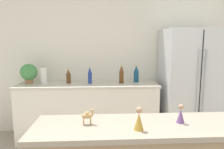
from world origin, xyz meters
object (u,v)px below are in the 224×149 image
at_px(paper_towel_roll, 44,76).
at_px(back_bottle_1, 68,76).
at_px(wise_man_figurine_blue, 139,120).
at_px(potted_plant, 29,73).
at_px(wise_man_figurine_crimson, 181,115).
at_px(camel_figurine, 88,115).
at_px(back_bottle_3, 121,74).
at_px(back_bottle_2, 90,75).
at_px(back_bottle_0, 136,74).
at_px(refrigerator, 190,84).

xyz_separation_m(paper_towel_roll, back_bottle_1, (0.40, -0.01, -0.01)).
bearing_deg(wise_man_figurine_blue, potted_plant, 125.38).
bearing_deg(wise_man_figurine_crimson, camel_figurine, 179.27).
xyz_separation_m(back_bottle_3, wise_man_figurine_crimson, (0.24, -1.81, -0.03)).
height_order(back_bottle_1, back_bottle_3, back_bottle_3).
relative_size(paper_towel_roll, back_bottle_3, 0.82).
distance_m(back_bottle_1, back_bottle_2, 0.35).
height_order(potted_plant, wise_man_figurine_blue, potted_plant).
xyz_separation_m(camel_figurine, wise_man_figurine_crimson, (0.67, -0.01, -0.01)).
distance_m(camel_figurine, wise_man_figurine_blue, 0.36).
height_order(back_bottle_0, back_bottle_3, back_bottle_3).
xyz_separation_m(back_bottle_2, back_bottle_3, (0.51, -0.01, 0.01)).
bearing_deg(back_bottle_3, wise_man_figurine_crimson, -82.40).
bearing_deg(potted_plant, paper_towel_roll, 5.03).
bearing_deg(back_bottle_2, paper_towel_roll, 175.75).
distance_m(refrigerator, wise_man_figurine_crimson, 2.00).
height_order(refrigerator, back_bottle_1, refrigerator).
relative_size(camel_figurine, wise_man_figurine_blue, 0.72).
relative_size(potted_plant, back_bottle_0, 1.11).
xyz_separation_m(back_bottle_2, wise_man_figurine_blue, (0.42, -1.92, -0.01)).
relative_size(potted_plant, camel_figurine, 2.84).
bearing_deg(back_bottle_1, back_bottle_3, -3.54).
bearing_deg(back_bottle_1, back_bottle_2, -6.90).
relative_size(refrigerator, paper_towel_roll, 7.15).
height_order(back_bottle_1, camel_figurine, back_bottle_1).
bearing_deg(back_bottle_3, refrigerator, -1.23).
distance_m(paper_towel_roll, back_bottle_0, 1.50).
bearing_deg(back_bottle_1, back_bottle_0, 1.73).
distance_m(back_bottle_3, wise_man_figurine_crimson, 1.82).
relative_size(back_bottle_3, camel_figurine, 2.69).
distance_m(potted_plant, back_bottle_1, 0.62).
bearing_deg(camel_figurine, back_bottle_1, 102.97).
height_order(back_bottle_1, wise_man_figurine_crimson, back_bottle_1).
height_order(wise_man_figurine_blue, wise_man_figurine_crimson, wise_man_figurine_blue).
relative_size(refrigerator, back_bottle_3, 5.87).
relative_size(back_bottle_2, camel_figurine, 2.47).
bearing_deg(back_bottle_2, back_bottle_3, -1.23).
relative_size(back_bottle_2, back_bottle_3, 0.91).
bearing_deg(back_bottle_0, paper_towel_roll, -179.23).
distance_m(refrigerator, back_bottle_0, 0.89).
relative_size(camel_figurine, wise_man_figurine_crimson, 0.82).
distance_m(refrigerator, back_bottle_2, 1.64).
relative_size(back_bottle_1, camel_figurine, 2.14).
relative_size(refrigerator, camel_figurine, 15.83).
height_order(paper_towel_roll, back_bottle_1, paper_towel_roll).
bearing_deg(back_bottle_3, wise_man_figurine_blue, -92.47).
distance_m(refrigerator, back_bottle_1, 1.99).
xyz_separation_m(refrigerator, back_bottle_1, (-1.98, 0.08, 0.14)).
distance_m(back_bottle_3, wise_man_figurine_blue, 1.91).
bearing_deg(back_bottle_2, back_bottle_1, 173.10).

